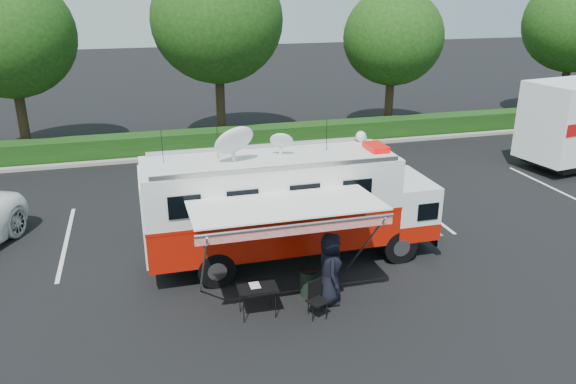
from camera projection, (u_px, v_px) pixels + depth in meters
name	position (u px, v px, depth m)	size (l,w,h in m)	color
ground_plane	(293.00, 259.00, 16.41)	(120.00, 120.00, 0.00)	black
back_border	(242.00, 40.00, 26.60)	(60.00, 6.14, 8.87)	#9E998E
stall_lines	(254.00, 221.00, 18.99)	(24.12, 5.50, 0.01)	silver
command_truck	(290.00, 205.00, 15.79)	(8.31, 2.29, 3.99)	black
awning	(287.00, 210.00, 13.16)	(4.54, 2.37, 2.74)	white
person	(329.00, 302.00, 14.18)	(0.92, 0.60, 1.89)	black
folding_table	(257.00, 288.00, 13.36)	(0.96, 0.70, 0.80)	black
folding_chair	(316.00, 295.00, 13.46)	(0.56, 0.59, 0.89)	black
trash_bin	(309.00, 282.00, 14.40)	(0.48, 0.48, 0.73)	black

